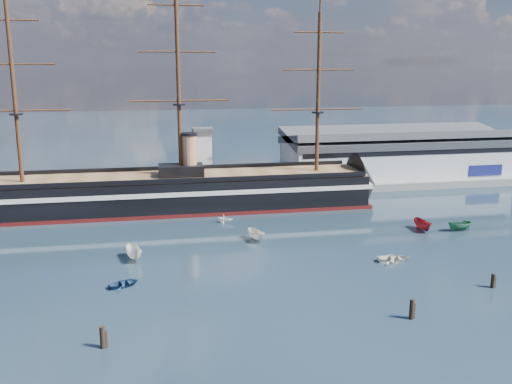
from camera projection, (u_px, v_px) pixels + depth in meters
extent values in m
plane|color=black|center=(208.00, 233.00, 112.48)|extent=(600.00, 600.00, 0.00)
cube|color=slate|center=(229.00, 191.00, 148.82)|extent=(180.00, 18.00, 2.00)
cube|color=#B7BABC|center=(395.00, 156.00, 160.47)|extent=(62.00, 20.00, 10.00)
cube|color=#3F4247|center=(396.00, 137.00, 159.23)|extent=(63.00, 21.00, 2.00)
cube|color=silver|center=(203.00, 160.00, 142.58)|extent=(4.00, 4.00, 14.00)
cube|color=#3F4247|center=(203.00, 130.00, 140.91)|extent=(5.00, 5.00, 1.00)
cube|color=black|center=(173.00, 192.00, 129.62)|extent=(88.23, 17.35, 7.00)
cube|color=silver|center=(173.00, 187.00, 129.35)|extent=(90.24, 17.62, 1.00)
cube|color=#4B100F|center=(173.00, 208.00, 130.43)|extent=(90.24, 17.58, 0.90)
cone|color=black|center=(365.00, 185.00, 138.78)|extent=(11.24, 15.85, 15.68)
cube|color=brown|center=(172.00, 177.00, 128.82)|extent=(88.22, 16.07, 0.40)
cube|color=black|center=(181.00, 170.00, 128.90)|extent=(10.09, 6.15, 2.50)
cylinder|color=tan|center=(189.00, 155.00, 128.51)|extent=(3.20, 3.20, 9.00)
cylinder|color=#381E0F|center=(14.00, 92.00, 118.28)|extent=(0.90, 0.90, 38.00)
cylinder|color=#381E0F|center=(178.00, 81.00, 124.49)|extent=(0.90, 0.90, 42.00)
cylinder|color=#381E0F|center=(318.00, 94.00, 131.42)|extent=(0.90, 0.90, 36.00)
imported|color=white|center=(134.00, 260.00, 97.12)|extent=(7.57, 4.13, 2.87)
imported|color=navy|center=(124.00, 286.00, 85.65)|extent=(2.22, 3.11, 1.35)
imported|color=beige|center=(256.00, 241.00, 107.59)|extent=(6.92, 3.83, 2.62)
imported|color=white|center=(225.00, 223.00, 119.58)|extent=(4.73, 5.99, 2.02)
imported|color=silver|center=(394.00, 262.00, 96.30)|extent=(1.85, 3.60, 1.61)
imported|color=maroon|center=(422.00, 230.00, 114.15)|extent=(6.78, 2.61, 2.69)
imported|color=#236540|center=(459.00, 231.00, 113.76)|extent=(2.54, 6.16, 2.42)
cylinder|color=black|center=(103.00, 348.00, 67.19)|extent=(0.64, 0.64, 3.40)
cylinder|color=black|center=(411.00, 319.00, 74.77)|extent=(0.64, 0.64, 3.44)
cylinder|color=black|center=(492.00, 288.00, 85.15)|extent=(0.64, 0.64, 2.89)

